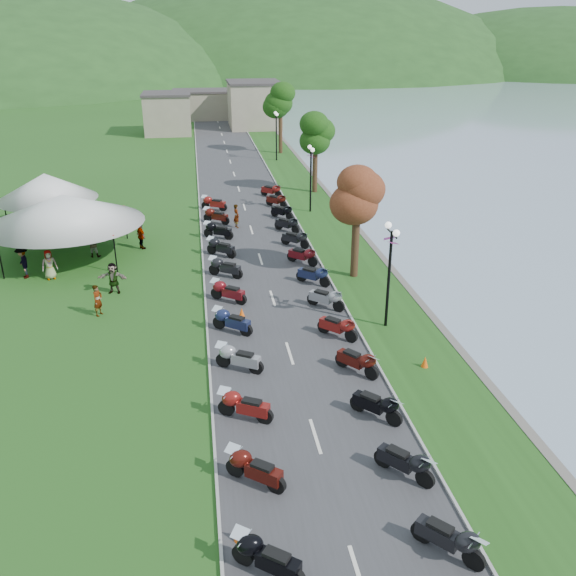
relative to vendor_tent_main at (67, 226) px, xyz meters
name	(u,v)px	position (x,y,z in m)	size (l,w,h in m)	color
road	(244,207)	(11.74, 9.77, -1.99)	(7.00, 120.00, 0.02)	#3C3C3F
hills_backdrop	(202,72)	(11.74, 169.77, -2.00)	(360.00, 120.00, 76.00)	#285621
far_building	(204,107)	(9.74, 54.77, 0.50)	(18.00, 16.00, 5.00)	gray
moto_row_left	(235,339)	(9.36, -13.57, -1.45)	(2.60, 47.98, 1.10)	#331411
moto_row_right	(318,286)	(14.19, -8.21, -1.45)	(2.60, 44.15, 1.10)	#331411
vendor_tent_main	(67,226)	(0.00, 0.00, 0.00)	(6.35, 6.35, 4.00)	silver
vendor_tent_side	(48,202)	(-2.31, 6.16, 0.00)	(4.56, 4.56, 4.00)	silver
tree_lakeside	(357,211)	(16.80, -5.76, 1.90)	(2.81, 2.81, 7.80)	#1F5112
pedestrian_a	(100,315)	(2.89, -8.92, -2.00)	(0.59, 0.43, 1.62)	slate
pedestrian_b	(95,257)	(1.45, -0.17, -2.00)	(0.82, 0.45, 1.69)	slate
pedestrian_c	(26,278)	(-1.99, -3.19, -2.00)	(1.22, 0.50, 1.89)	slate
traffic_cone_near	(240,533)	(8.74, -24.56, -1.73)	(0.35, 0.35, 0.54)	#F2590C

